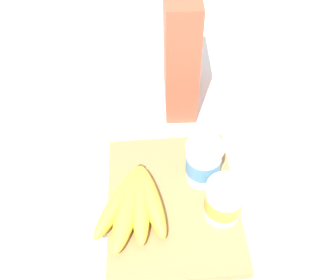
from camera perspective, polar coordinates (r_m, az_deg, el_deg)
ground_plane at (r=0.76m, az=0.67°, el=-9.80°), size 2.40×2.40×0.00m
cutting_board at (r=0.75m, az=0.68°, el=-9.37°), size 0.32×0.25×0.02m
cereal_box at (r=0.87m, az=1.88°, el=13.66°), size 0.19×0.08×0.29m
yogurt_cup_front at (r=0.74m, az=5.36°, el=-3.40°), size 0.07×0.07×0.10m
yogurt_cup_back at (r=0.70m, az=8.45°, el=-9.04°), size 0.07×0.07×0.08m
banana_bunch at (r=0.72m, az=-5.09°, el=-9.44°), size 0.20×0.15×0.04m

